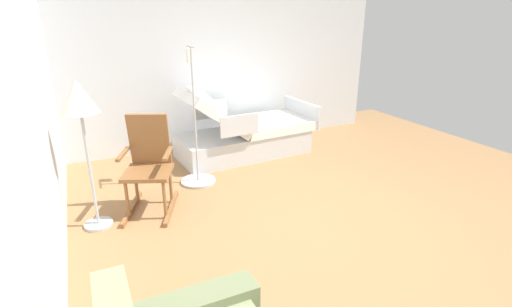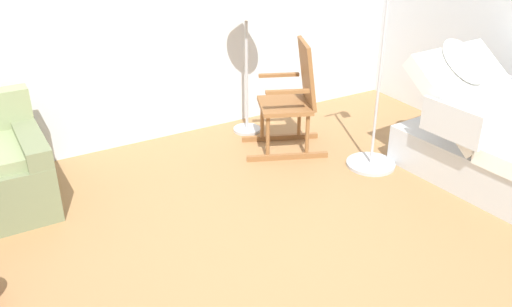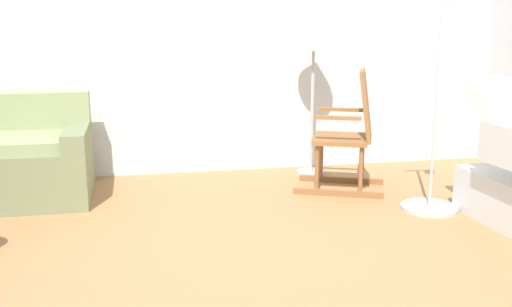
# 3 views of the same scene
# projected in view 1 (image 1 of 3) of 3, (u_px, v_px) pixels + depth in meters

# --- Properties ---
(ground_plane) EXTENTS (7.37, 7.37, 0.00)m
(ground_plane) POSITION_uv_depth(u_px,v_px,m) (335.00, 222.00, 3.98)
(ground_plane) COLOR #9E7247
(back_wall) EXTENTS (6.09, 0.10, 2.70)m
(back_wall) POSITION_uv_depth(u_px,v_px,m) (24.00, 127.00, 2.49)
(back_wall) COLOR silver
(back_wall) RESTS_ON ground
(side_wall) EXTENTS (0.10, 5.23, 2.70)m
(side_wall) POSITION_uv_depth(u_px,v_px,m) (227.00, 59.00, 6.06)
(side_wall) COLOR silver
(side_wall) RESTS_ON ground
(hospital_bed) EXTENTS (1.11, 2.12, 1.16)m
(hospital_bed) POSITION_uv_depth(u_px,v_px,m) (244.00, 134.00, 5.79)
(hospital_bed) COLOR silver
(hospital_bed) RESTS_ON ground
(rocking_chair) EXTENTS (0.88, 0.73, 1.05)m
(rocking_chair) POSITION_uv_depth(u_px,v_px,m) (149.00, 165.00, 4.12)
(rocking_chair) COLOR brown
(rocking_chair) RESTS_ON ground
(floor_lamp) EXTENTS (0.34, 0.34, 1.48)m
(floor_lamp) POSITION_uv_depth(u_px,v_px,m) (80.00, 108.00, 3.50)
(floor_lamp) COLOR #B2B5BA
(floor_lamp) RESTS_ON ground
(iv_pole) EXTENTS (0.44, 0.44, 1.69)m
(iv_pole) POSITION_uv_depth(u_px,v_px,m) (197.00, 164.00, 4.85)
(iv_pole) COLOR #B2B5BA
(iv_pole) RESTS_ON ground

